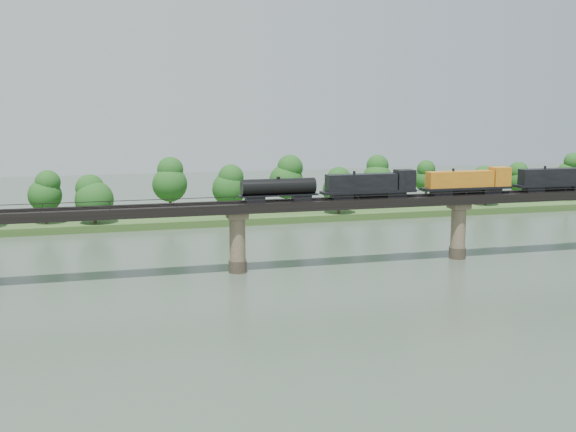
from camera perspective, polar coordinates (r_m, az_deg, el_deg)
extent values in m
plane|color=#364537|center=(90.91, -0.15, -8.73)|extent=(400.00, 400.00, 0.00)
cube|color=#2F4F1F|center=(172.15, -7.67, -0.04)|extent=(300.00, 24.00, 1.60)
cylinder|color=#473A2D|center=(118.82, -3.99, -3.99)|extent=(3.00, 3.00, 2.00)
cylinder|color=#7C6B51|center=(117.89, -4.02, -1.86)|extent=(2.60, 2.60, 9.00)
cube|color=#7C6B51|center=(117.20, -4.04, 0.06)|extent=(3.20, 3.20, 1.00)
cylinder|color=#473A2D|center=(132.49, 13.23, -2.84)|extent=(3.00, 3.00, 2.00)
cylinder|color=#7C6B51|center=(131.65, 13.30, -0.93)|extent=(2.60, 2.60, 9.00)
cube|color=#7C6B51|center=(131.03, 13.37, 0.80)|extent=(3.20, 3.20, 1.00)
cube|color=black|center=(117.01, -4.05, 0.67)|extent=(220.00, 5.00, 1.50)
cube|color=black|center=(116.16, -3.98, 1.02)|extent=(220.00, 0.12, 0.16)
cube|color=black|center=(117.62, -4.12, 1.12)|extent=(220.00, 0.12, 0.16)
cube|color=black|center=(114.47, -3.81, 1.22)|extent=(220.00, 0.10, 0.10)
cube|color=black|center=(119.14, -4.28, 1.52)|extent=(220.00, 0.10, 0.10)
cube|color=black|center=(114.52, -3.81, 1.05)|extent=(0.08, 0.08, 0.70)
cube|color=black|center=(119.18, -4.28, 1.35)|extent=(0.08, 0.08, 0.70)
cylinder|color=#382619|center=(164.40, -18.58, 0.01)|extent=(0.70, 0.70, 3.34)
sphere|color=#144614|center=(163.80, -18.66, 1.55)|extent=(7.18, 7.18, 7.18)
sphere|color=#144614|center=(163.48, -18.71, 2.52)|extent=(5.39, 5.39, 5.39)
cylinder|color=#382619|center=(161.52, -15.00, -0.07)|extent=(0.70, 0.70, 2.83)
sphere|color=#144614|center=(160.99, -15.06, 1.25)|extent=(8.26, 8.26, 8.26)
sphere|color=#144614|center=(160.70, -15.09, 2.09)|extent=(6.19, 6.19, 6.19)
cylinder|color=#382619|center=(168.85, -9.27, 0.70)|extent=(0.70, 0.70, 3.96)
sphere|color=#144614|center=(168.17, -9.32, 2.48)|extent=(8.07, 8.07, 8.07)
sphere|color=#144614|center=(167.83, -9.35, 3.61)|extent=(6.05, 6.05, 6.05)
cylinder|color=#382619|center=(169.38, -4.65, 0.70)|extent=(0.70, 0.70, 3.27)
sphere|color=#144614|center=(168.80, -4.67, 2.16)|extent=(8.03, 8.03, 8.03)
sphere|color=#144614|center=(168.50, -4.68, 3.08)|extent=(6.02, 6.02, 6.02)
cylinder|color=#382619|center=(173.63, -0.14, 1.04)|extent=(0.70, 0.70, 3.92)
sphere|color=#144614|center=(172.98, -0.14, 2.76)|extent=(8.29, 8.29, 8.29)
sphere|color=#144614|center=(172.65, -0.14, 3.84)|extent=(6.21, 6.21, 6.21)
cylinder|color=#382619|center=(170.37, 4.03, 0.71)|extent=(0.70, 0.70, 3.02)
sphere|color=#144614|center=(169.84, 4.04, 2.06)|extent=(7.74, 7.74, 7.74)
sphere|color=#144614|center=(169.55, 4.05, 2.91)|extent=(5.80, 5.80, 5.80)
cylinder|color=#382619|center=(183.05, 7.03, 1.37)|extent=(0.70, 0.70, 3.80)
sphere|color=#144614|center=(182.45, 7.06, 2.95)|extent=(7.47, 7.47, 7.47)
sphere|color=#144614|center=(182.15, 7.08, 3.94)|extent=(5.60, 5.60, 5.60)
cylinder|color=#382619|center=(188.92, 10.84, 1.45)|extent=(0.70, 0.70, 3.38)
sphere|color=#144614|center=(188.39, 10.88, 2.81)|extent=(6.23, 6.23, 6.23)
sphere|color=#144614|center=(188.11, 10.90, 3.66)|extent=(4.67, 4.67, 4.67)
cylinder|color=#382619|center=(190.46, 15.36, 1.26)|extent=(0.70, 0.70, 2.77)
sphere|color=#144614|center=(190.02, 15.41, 2.36)|extent=(7.04, 7.04, 7.04)
sphere|color=#144614|center=(189.77, 15.43, 3.05)|extent=(5.28, 5.28, 5.28)
cylinder|color=#382619|center=(201.83, 17.85, 1.59)|extent=(0.70, 0.70, 2.94)
sphere|color=#144614|center=(201.38, 17.90, 2.70)|extent=(6.73, 6.73, 6.73)
sphere|color=#144614|center=(201.14, 17.94, 3.39)|extent=(5.05, 5.05, 5.05)
cylinder|color=#382619|center=(205.89, 21.20, 1.69)|extent=(0.70, 0.70, 3.94)
sphere|color=#144614|center=(205.33, 21.29, 3.15)|extent=(6.17, 6.17, 6.17)
sphere|color=#144614|center=(205.06, 21.34, 4.06)|extent=(4.62, 4.62, 4.62)
cube|color=black|center=(138.51, 18.82, 2.03)|extent=(3.52, 2.11, 0.97)
cube|color=black|center=(141.22, 20.46, 2.32)|extent=(16.72, 2.64, 0.44)
cube|color=black|center=(140.28, 20.06, 2.97)|extent=(12.32, 2.38, 2.82)
cylinder|color=black|center=(141.27, 20.45, 2.12)|extent=(5.28, 1.23, 1.23)
cube|color=black|center=(133.76, 15.70, 1.94)|extent=(3.52, 2.11, 0.97)
cube|color=black|center=(129.03, 12.01, 1.83)|extent=(3.52, 2.11, 0.97)
cube|color=black|center=(131.25, 13.90, 2.15)|extent=(16.72, 2.64, 0.44)
cube|color=orange|center=(130.43, 13.42, 2.85)|extent=(12.32, 2.38, 2.82)
cube|color=orange|center=(134.40, 16.39, 3.02)|extent=(3.17, 2.64, 3.34)
cylinder|color=black|center=(131.31, 13.89, 1.94)|extent=(5.28, 1.23, 1.23)
cube|color=black|center=(125.22, 8.43, 1.72)|extent=(3.52, 2.11, 0.97)
cube|color=black|center=(121.63, 4.26, 1.57)|extent=(3.52, 2.11, 0.97)
cube|color=black|center=(123.27, 6.38, 1.93)|extent=(16.72, 2.64, 0.44)
cube|color=black|center=(122.59, 5.82, 2.67)|extent=(12.32, 2.38, 2.82)
cube|color=black|center=(125.65, 9.19, 2.87)|extent=(3.17, 2.64, 3.34)
cylinder|color=black|center=(123.33, 6.38, 1.71)|extent=(5.28, 1.23, 1.23)
cube|color=black|center=(119.45, 1.08, 1.46)|extent=(3.08, 1.94, 0.97)
cube|color=black|center=(117.45, -2.63, 1.32)|extent=(3.08, 1.94, 0.97)
cube|color=black|center=(118.32, -0.76, 1.67)|extent=(13.20, 2.11, 0.26)
cylinder|color=black|center=(118.14, -0.76, 2.34)|extent=(12.32, 2.64, 2.64)
cylinder|color=black|center=(117.99, -0.77, 3.02)|extent=(0.62, 0.62, 0.44)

